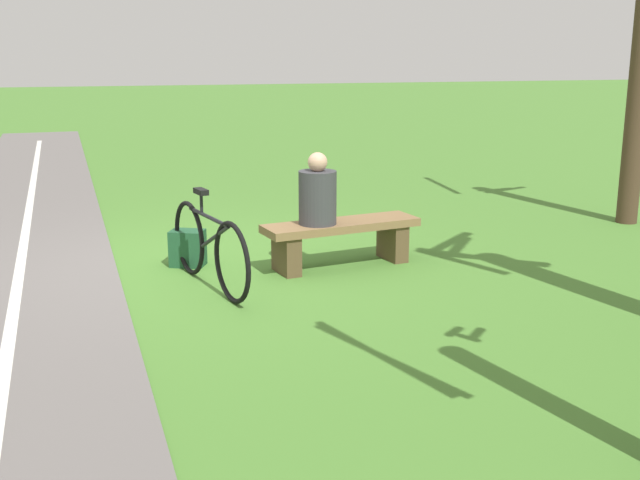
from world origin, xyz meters
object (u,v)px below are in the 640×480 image
Objects in this scene: bicycle at (209,247)px; backpack at (188,248)px; bench at (341,236)px; person_seated at (318,195)px.

backpack is (0.11, -0.81, -0.20)m from bicycle.
bench reaches higher than backpack.
person_seated is 0.41× the size of bicycle.
bench is at bearing 90.95° from bicycle.
person_seated reaches higher than bicycle.
person_seated is (0.26, 0.05, 0.44)m from bench.
backpack is at bearing -31.25° from person_seated.
bicycle reaches higher than bench.
bench is 0.97× the size of bicycle.
person_seated reaches higher than bench.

